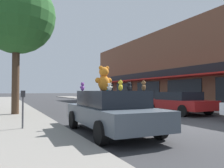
{
  "coord_description": "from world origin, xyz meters",
  "views": [
    {
      "loc": [
        -6.38,
        -6.22,
        1.38
      ],
      "look_at": [
        -1.92,
        2.81,
        1.7
      ],
      "focal_mm": 35.0,
      "sensor_mm": 36.0,
      "label": 1
    }
  ],
  "objects": [
    {
      "name": "sidewalk_near",
      "position": [
        -6.2,
        0.0,
        0.06
      ],
      "size": [
        3.53,
        90.0,
        0.12
      ],
      "color": "gray",
      "rests_on": "ground_plane"
    },
    {
      "name": "teddy_bear_white",
      "position": [
        -3.77,
        -0.78,
        1.49
      ],
      "size": [
        0.13,
        0.16,
        0.22
      ],
      "rotation": [
        0.0,
        0.0,
        2.11
      ],
      "color": "white",
      "rests_on": "plush_art_car"
    },
    {
      "name": "plush_art_car",
      "position": [
        -3.22,
        0.25,
        0.74
      ],
      "size": [
        2.14,
        4.61,
        1.38
      ],
      "rotation": [
        0.0,
        0.0,
        -0.04
      ],
      "color": "#4C5660",
      "rests_on": "ground_plane"
    },
    {
      "name": "teddy_bear_black",
      "position": [
        -2.92,
        -0.41,
        1.52
      ],
      "size": [
        0.21,
        0.13,
        0.28
      ],
      "rotation": [
        0.0,
        0.0,
        3.17
      ],
      "color": "black",
      "rests_on": "plush_art_car"
    },
    {
      "name": "teddy_bear_brown",
      "position": [
        -2.57,
        -0.69,
        1.54
      ],
      "size": [
        0.21,
        0.23,
        0.32
      ],
      "rotation": [
        0.0,
        0.0,
        4.06
      ],
      "color": "olive",
      "rests_on": "plush_art_car"
    },
    {
      "name": "parking_meter",
      "position": [
        -5.81,
        1.71,
        0.93
      ],
      "size": [
        0.14,
        0.1,
        1.27
      ],
      "color": "#4C4C51",
      "rests_on": "sidewalk_near"
    },
    {
      "name": "teddy_bear_teal",
      "position": [
        -2.96,
        1.09,
        1.5
      ],
      "size": [
        0.17,
        0.16,
        0.24
      ],
      "rotation": [
        0.0,
        0.0,
        3.87
      ],
      "color": "teal",
      "rests_on": "plush_art_car"
    },
    {
      "name": "street_tree",
      "position": [
        -5.83,
        6.85,
        5.55
      ],
      "size": [
        4.24,
        4.24,
        7.57
      ],
      "color": "#473323",
      "rests_on": "sidewalk_near"
    },
    {
      "name": "ground_plane",
      "position": [
        0.0,
        0.0,
        0.0
      ],
      "size": [
        260.0,
        260.0,
        0.0
      ],
      "primitive_type": "plane",
      "color": "#333335"
    },
    {
      "name": "teddy_bear_yellow",
      "position": [
        -3.47,
        -0.88,
        1.53
      ],
      "size": [
        0.18,
        0.23,
        0.31
      ],
      "rotation": [
        0.0,
        0.0,
        4.26
      ],
      "color": "yellow",
      "rests_on": "plush_art_car"
    },
    {
      "name": "teddy_bear_purple",
      "position": [
        -3.88,
        1.21,
        1.53
      ],
      "size": [
        0.23,
        0.19,
        0.31
      ],
      "rotation": [
        0.0,
        0.0,
        3.67
      ],
      "color": "purple",
      "rests_on": "plush_art_car"
    },
    {
      "name": "teddy_bear_cream",
      "position": [
        -3.11,
        0.56,
        1.53
      ],
      "size": [
        0.19,
        0.22,
        0.3
      ],
      "rotation": [
        0.0,
        0.0,
        2.18
      ],
      "color": "beige",
      "rests_on": "plush_art_car"
    },
    {
      "name": "teddy_bear_giant",
      "position": [
        -3.36,
        0.52,
        1.79
      ],
      "size": [
        0.62,
        0.38,
        0.84
      ],
      "rotation": [
        0.0,
        0.0,
        3.17
      ],
      "color": "orange",
      "rests_on": "plush_art_car"
    },
    {
      "name": "parked_car_far_center",
      "position": [
        3.13,
        3.9,
        0.71
      ],
      "size": [
        2.13,
        4.37,
        1.32
      ],
      "color": "maroon",
      "rests_on": "ground_plane"
    }
  ]
}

